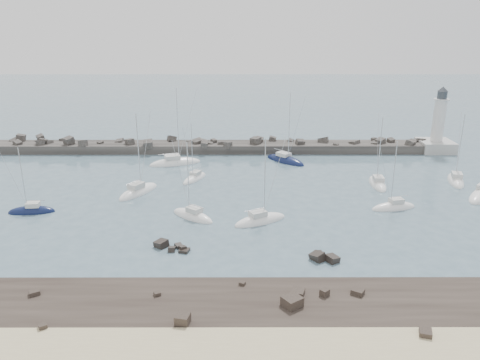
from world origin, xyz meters
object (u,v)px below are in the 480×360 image
Objects in this scene: sailboat_7 at (260,221)px; sailboat_8 at (285,161)px; sailboat_10 at (377,184)px; sailboat_4 at (175,163)px; sailboat_3 at (138,192)px; sailboat_9 at (394,208)px; lighthouse at (436,137)px; sailboat_12 at (456,181)px; sailboat_5 at (193,216)px; sailboat_2 at (32,211)px; sailboat_6 at (195,179)px.

sailboat_7 is 0.86× the size of sailboat_8.
sailboat_8 reaches higher than sailboat_10.
sailboat_4 reaches higher than sailboat_7.
sailboat_10 is (36.50, -12.61, -0.00)m from sailboat_4.
sailboat_3 is 1.25× the size of sailboat_9.
lighthouse is 56.31m from sailboat_4.
sailboat_7 is at bearing -142.99° from sailboat_10.
sailboat_8 reaches higher than sailboat_12.
sailboat_9 is (29.88, 3.32, -0.00)m from sailboat_5.
sailboat_5 is 1.05× the size of sailboat_9.
sailboat_10 reaches higher than sailboat_9.
sailboat_2 is 23.96m from sailboat_5.
sailboat_12 reaches higher than sailboat_10.
sailboat_4 is 1.24× the size of sailboat_12.
sailboat_3 reaches higher than sailboat_2.
sailboat_10 reaches higher than sailboat_2.
sailboat_5 is 33.63m from sailboat_10.
sailboat_10 is (30.50, 14.17, -0.00)m from sailboat_5.
lighthouse is 1.13× the size of sailboat_7.
sailboat_10 is (40.36, 4.03, -0.01)m from sailboat_3.
sailboat_8 is 1.16× the size of sailboat_12.
sailboat_12 is at bearing 5.84° from sailboat_3.
sailboat_12 is at bearing 26.26° from sailboat_7.
sailboat_3 is at bearing -140.58° from sailboat_6.
sailboat_5 is 0.93× the size of sailboat_7.
lighthouse is 55.27m from sailboat_7.
sailboat_5 reaches higher than sailboat_9.
sailboat_9 is at bearing 6.34° from sailboat_5.
sailboat_6 is 0.86× the size of sailboat_7.
lighthouse is at bearing 59.78° from sailboat_9.
sailboat_10 is (31.76, -3.04, 0.01)m from sailboat_6.
sailboat_4 reaches higher than sailboat_3.
sailboat_4 is 1.26× the size of sailboat_10.
sailboat_2 is at bearing -125.70° from sailboat_4.
sailboat_8 is 1.32× the size of sailboat_9.
sailboat_7 is 1.00× the size of sailboat_12.
sailboat_7 is at bearing -136.05° from lighthouse.
sailboat_10 is (-18.84, -22.55, -2.95)m from lighthouse.
sailboat_2 is at bearing -167.29° from sailboat_10.
sailboat_3 is at bearing 148.94° from sailboat_7.
sailboat_2 is 0.95× the size of sailboat_9.
sailboat_10 is at bearing 86.74° from sailboat_9.
sailboat_6 is 0.85× the size of sailboat_12.
sailboat_4 is 32.37m from sailboat_7.
lighthouse reaches higher than sailboat_2.
sailboat_3 reaches higher than sailboat_5.
sailboat_7 is 39.10m from sailboat_12.
sailboat_6 is at bearing 178.14° from sailboat_12.
sailboat_2 is at bearing 175.44° from sailboat_5.
sailboat_8 is (-33.40, -8.09, -2.95)m from lighthouse.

